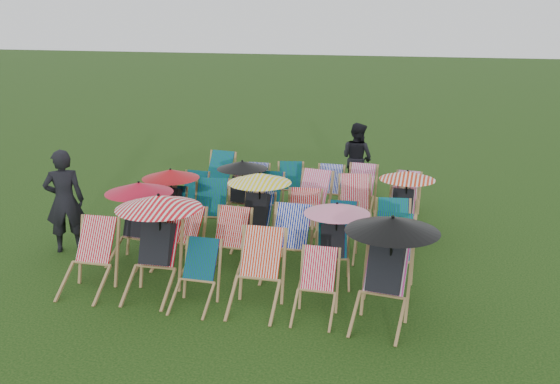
% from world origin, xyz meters
% --- Properties ---
extents(ground, '(100.00, 100.00, 0.00)m').
position_xyz_m(ground, '(0.00, 0.00, 0.00)').
color(ground, black).
rests_on(ground, ground).
extents(deckchair_0, '(0.70, 0.95, 1.00)m').
position_xyz_m(deckchair_0, '(-2.10, -2.30, 0.50)').
color(deckchair_0, '#9C7948').
rests_on(deckchair_0, ground).
extents(deckchair_1, '(1.21, 1.27, 1.43)m').
position_xyz_m(deckchair_1, '(-1.13, -2.13, 0.76)').
color(deckchair_1, '#9C7948').
rests_on(deckchair_1, ground).
extents(deckchair_2, '(0.57, 0.79, 0.86)m').
position_xyz_m(deckchair_2, '(-0.45, -2.34, 0.43)').
color(deckchair_2, '#9C7948').
rests_on(deckchair_2, ground).
extents(deckchair_3, '(0.71, 0.97, 1.02)m').
position_xyz_m(deckchair_3, '(0.38, -2.20, 0.51)').
color(deckchair_3, '#9C7948').
rests_on(deckchair_3, ground).
extents(deckchair_4, '(0.58, 0.80, 0.85)m').
position_xyz_m(deckchair_4, '(1.20, -2.23, 0.43)').
color(deckchair_4, '#9C7948').
rests_on(deckchair_4, ground).
extents(deckchair_5, '(1.19, 1.26, 1.42)m').
position_xyz_m(deckchair_5, '(2.08, -2.19, 0.75)').
color(deckchair_5, '#9C7948').
rests_on(deckchair_5, ground).
extents(deckchair_6, '(1.08, 1.14, 1.28)m').
position_xyz_m(deckchair_6, '(-2.00, -1.06, 0.68)').
color(deckchair_6, '#9C7948').
rests_on(deckchair_6, ground).
extents(deckchair_7, '(0.75, 0.93, 0.91)m').
position_xyz_m(deckchair_7, '(-1.22, -1.13, 0.46)').
color(deckchair_7, '#9C7948').
rests_on(deckchair_7, ground).
extents(deckchair_8, '(0.64, 0.88, 0.94)m').
position_xyz_m(deckchair_8, '(-0.43, -1.12, 0.47)').
color(deckchair_8, '#9C7948').
rests_on(deckchair_8, ground).
extents(deckchair_9, '(0.68, 0.95, 1.02)m').
position_xyz_m(deckchair_9, '(0.50, -1.04, 0.51)').
color(deckchair_9, '#9C7948').
rests_on(deckchair_9, ground).
extents(deckchair_10, '(0.99, 1.07, 1.17)m').
position_xyz_m(deckchair_10, '(1.20, -0.99, 0.62)').
color(deckchair_10, '#9C7948').
rests_on(deckchair_10, ground).
extents(deckchair_11, '(0.69, 0.95, 1.02)m').
position_xyz_m(deckchair_11, '(2.05, -1.09, 0.51)').
color(deckchair_11, '#9C7948').
rests_on(deckchair_11, ground).
extents(deckchair_12, '(1.01, 1.06, 1.20)m').
position_xyz_m(deckchair_12, '(-2.01, 0.15, 0.63)').
color(deckchair_12, '#9C7948').
rests_on(deckchair_12, ground).
extents(deckchair_13, '(0.81, 1.03, 1.02)m').
position_xyz_m(deckchair_13, '(-1.22, 0.10, 0.51)').
color(deckchair_13, '#9C7948').
rests_on(deckchair_13, ground).
extents(deckchair_14, '(1.08, 1.13, 1.28)m').
position_xyz_m(deckchair_14, '(-0.33, 0.03, 0.68)').
color(deckchair_14, '#9C7948').
rests_on(deckchair_14, ground).
extents(deckchair_15, '(0.71, 0.94, 0.96)m').
position_xyz_m(deckchair_15, '(0.46, 0.12, 0.48)').
color(deckchair_15, '#9C7948').
rests_on(deckchair_15, ground).
extents(deckchair_16, '(0.61, 0.81, 0.85)m').
position_xyz_m(deckchair_16, '(1.14, -0.04, 0.42)').
color(deckchair_16, '#9C7948').
rests_on(deckchair_16, ground).
extents(deckchair_17, '(0.73, 0.94, 0.94)m').
position_xyz_m(deckchair_17, '(1.99, -0.00, 0.47)').
color(deckchair_17, '#9C7948').
rests_on(deckchair_17, ground).
extents(deckchair_18, '(0.62, 0.82, 0.85)m').
position_xyz_m(deckchair_18, '(-2.05, 1.22, 0.43)').
color(deckchair_18, '#9C7948').
rests_on(deckchair_18, ground).
extents(deckchair_19, '(0.97, 1.03, 1.15)m').
position_xyz_m(deckchair_19, '(-1.06, 1.31, 0.61)').
color(deckchair_19, '#9C7948').
rests_on(deckchair_19, ground).
extents(deckchair_20, '(0.66, 0.89, 0.94)m').
position_xyz_m(deckchair_20, '(-0.50, 1.18, 0.47)').
color(deckchair_20, '#9C7948').
rests_on(deckchair_20, ground).
extents(deckchair_21, '(0.82, 1.04, 1.03)m').
position_xyz_m(deckchair_21, '(0.33, 1.19, 0.51)').
color(deckchair_21, '#9C7948').
rests_on(deckchair_21, ground).
extents(deckchair_22, '(0.80, 1.00, 0.98)m').
position_xyz_m(deckchair_22, '(1.18, 1.26, 0.49)').
color(deckchair_22, '#9C7948').
rests_on(deckchair_22, ground).
extents(deckchair_23, '(0.99, 1.02, 1.17)m').
position_xyz_m(deckchair_23, '(2.04, 1.25, 0.62)').
color(deckchair_23, '#9C7948').
rests_on(deckchair_23, ground).
extents(deckchair_24, '(0.76, 0.98, 1.00)m').
position_xyz_m(deckchair_24, '(-1.98, 2.40, 0.50)').
color(deckchair_24, '#9C7948').
rests_on(deckchair_24, ground).
extents(deckchair_25, '(0.55, 0.77, 0.84)m').
position_xyz_m(deckchair_25, '(-1.08, 2.29, 0.42)').
color(deckchair_25, '#9C7948').
rests_on(deckchair_25, ground).
extents(deckchair_26, '(0.74, 0.91, 0.88)m').
position_xyz_m(deckchair_26, '(-0.32, 2.36, 0.44)').
color(deckchair_26, '#9C7948').
rests_on(deckchair_26, ground).
extents(deckchair_27, '(0.60, 0.83, 0.90)m').
position_xyz_m(deckchair_27, '(0.48, 2.27, 0.45)').
color(deckchair_27, '#9C7948').
rests_on(deckchair_27, ground).
extents(deckchair_28, '(0.68, 0.91, 0.95)m').
position_xyz_m(deckchair_28, '(1.11, 2.27, 0.47)').
color(deckchair_28, '#9C7948').
rests_on(deckchair_28, ground).
extents(deckchair_29, '(0.61, 0.80, 0.83)m').
position_xyz_m(deckchair_29, '(2.01, 2.42, 0.41)').
color(deckchair_29, '#9C7948').
rests_on(deckchair_29, ground).
extents(person_left, '(0.76, 0.68, 1.74)m').
position_xyz_m(person_left, '(-3.32, -0.98, 0.87)').
color(person_left, black).
rests_on(person_left, ground).
extents(person_rear, '(0.97, 0.91, 1.58)m').
position_xyz_m(person_rear, '(0.83, 3.77, 0.79)').
color(person_rear, black).
rests_on(person_rear, ground).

